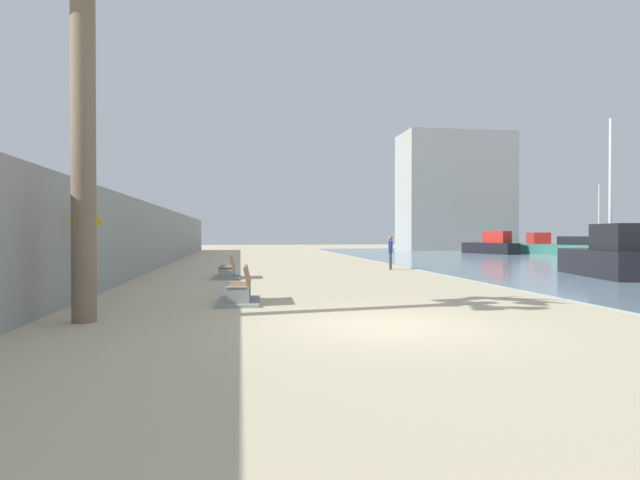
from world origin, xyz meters
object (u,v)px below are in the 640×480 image
(person_walking, at_px, (390,250))
(pedestrian_sign, at_px, (86,243))
(boat_far_right, at_px, (536,245))
(bench_far, at_px, (227,272))
(boat_mid_bay, at_px, (600,244))
(boat_distant, at_px, (615,257))
(boat_far_left, at_px, (491,245))
(bench_near, at_px, (240,294))
(boat_outer, at_px, (569,248))

(person_walking, height_order, pedestrian_sign, pedestrian_sign)
(person_walking, distance_m, boat_far_right, 30.61)
(bench_far, bearing_deg, boat_mid_bay, 37.83)
(person_walking, xyz_separation_m, boat_mid_bay, (31.30, 26.60, -0.31))
(bench_far, bearing_deg, pedestrian_sign, -111.43)
(boat_far_right, distance_m, boat_distant, 31.32)
(person_walking, relative_size, boat_distant, 0.26)
(bench_far, distance_m, boat_far_left, 31.95)
(boat_mid_bay, bearing_deg, boat_distant, -125.58)
(bench_near, distance_m, boat_outer, 38.45)
(boat_outer, xyz_separation_m, boat_far_right, (1.29, 7.18, 0.10))
(boat_far_left, distance_m, pedestrian_sign, 40.27)
(boat_mid_bay, bearing_deg, pedestrian_sign, -137.64)
(bench_far, height_order, boat_mid_bay, boat_mid_bay)
(pedestrian_sign, bearing_deg, person_walking, 47.29)
(bench_far, height_order, boat_outer, boat_outer)
(boat_far_left, distance_m, boat_distant, 25.59)
(bench_near, height_order, boat_far_right, boat_far_right)
(boat_outer, distance_m, boat_far_right, 7.29)
(bench_near, height_order, boat_distant, boat_distant)
(boat_mid_bay, bearing_deg, boat_far_left, -153.95)
(boat_far_left, xyz_separation_m, pedestrian_sign, (-25.99, -30.74, 0.81))
(person_walking, xyz_separation_m, boat_far_left, (14.65, 18.46, -0.24))
(boat_mid_bay, bearing_deg, boat_far_right, -156.37)
(boat_mid_bay, distance_m, pedestrian_sign, 57.72)
(person_walking, relative_size, pedestrian_sign, 0.68)
(boat_far_left, xyz_separation_m, boat_distant, (-6.82, -24.67, 0.08))
(bench_far, xyz_separation_m, boat_distant, (15.92, -2.23, 0.63))
(person_walking, bearing_deg, boat_mid_bay, 40.35)
(boat_far_right, height_order, boat_mid_bay, boat_mid_bay)
(bench_far, height_order, pedestrian_sign, pedestrian_sign)
(boat_outer, height_order, boat_distant, boat_distant)
(person_walking, height_order, boat_mid_bay, boat_mid_bay)
(boat_far_right, bearing_deg, person_walking, -133.66)
(bench_near, height_order, boat_outer, boat_outer)
(bench_near, distance_m, bench_far, 8.00)
(bench_far, xyz_separation_m, pedestrian_sign, (-3.26, -8.30, 1.35))
(boat_far_right, bearing_deg, boat_distant, -115.13)
(boat_outer, xyz_separation_m, boat_far_left, (-5.19, 3.49, 0.15))
(person_walking, height_order, boat_outer, person_walking)
(boat_far_right, height_order, pedestrian_sign, pedestrian_sign)
(pedestrian_sign, bearing_deg, boat_far_right, 46.67)
(bench_far, relative_size, boat_far_right, 0.27)
(boat_far_left, bearing_deg, person_walking, -128.44)
(boat_outer, bearing_deg, bench_near, -135.50)
(bench_near, bearing_deg, boat_far_left, 53.85)
(boat_distant, height_order, boat_mid_bay, boat_mid_bay)
(boat_outer, relative_size, boat_distant, 1.06)
(pedestrian_sign, bearing_deg, boat_far_left, 49.78)
(person_walking, bearing_deg, boat_far_right, 46.34)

